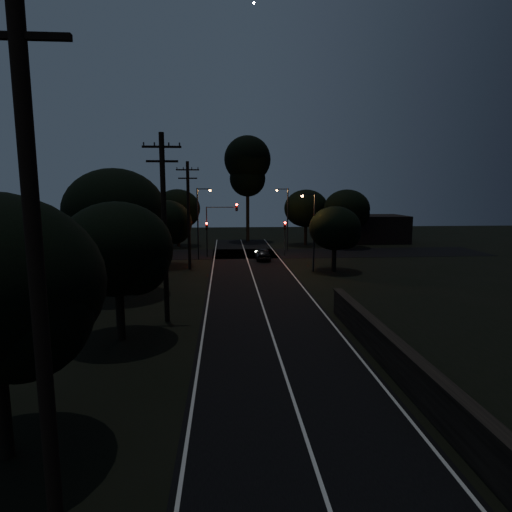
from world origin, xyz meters
TOP-DOWN VIEW (x-y plane):
  - ground at (0.00, 0.00)m, footprint 160.00×160.00m
  - road_surface at (0.00, 31.12)m, footprint 60.00×70.00m
  - utility_pole_near at (-6.00, -2.00)m, footprint 2.20×0.30m
  - utility_pole_mid at (-6.00, 15.00)m, footprint 2.20×0.30m
  - utility_pole_far at (-6.00, 32.00)m, footprint 2.20×0.30m
  - tree_left_b at (-7.80, 11.89)m, footprint 5.69×5.69m
  - tree_left_c at (-10.24, 21.85)m, footprint 7.41×7.41m
  - tree_left_d at (-8.31, 33.89)m, footprint 5.36×5.36m
  - tree_far_nw at (-8.78, 49.87)m, footprint 6.24×6.24m
  - tree_far_w at (-13.78, 45.87)m, footprint 6.19×6.19m
  - tree_far_ne at (9.22, 49.87)m, footprint 6.21×6.21m
  - tree_far_e at (14.22, 46.87)m, footprint 6.20×6.20m
  - tree_right_a at (8.17, 29.90)m, footprint 4.93×4.93m
  - tall_pine at (1.00, 55.00)m, footprint 6.95×6.95m
  - building_left at (-20.00, 52.00)m, footprint 10.00×8.00m
  - building_right at (20.00, 53.00)m, footprint 9.00×7.00m
  - signal_left at (-4.60, 39.99)m, footprint 0.28×0.35m
  - signal_right at (4.60, 39.99)m, footprint 0.28×0.35m
  - signal_mast at (-2.91, 39.99)m, footprint 3.70×0.35m
  - streetlight_a at (-5.31, 38.00)m, footprint 1.66×0.26m
  - streetlight_b at (5.31, 44.00)m, footprint 1.66×0.26m
  - streetlight_c at (5.83, 30.00)m, footprint 1.46×0.26m
  - car at (1.71, 37.11)m, footprint 1.66×3.97m

SIDE VIEW (x-z plane):
  - ground at x=0.00m, z-range 0.00..0.00m
  - road_surface at x=0.00m, z-range 0.00..0.03m
  - car at x=1.71m, z-range 0.00..1.34m
  - building_right at x=20.00m, z-range 0.00..4.00m
  - building_left at x=-20.00m, z-range 0.00..4.40m
  - signal_left at x=-4.60m, z-range 0.79..4.89m
  - signal_right at x=4.60m, z-range 0.79..4.89m
  - tree_right_a at x=8.17m, z-range 0.93..7.20m
  - signal_mast at x=-2.91m, z-range 1.21..7.46m
  - streetlight_c at x=5.83m, z-range 0.60..8.10m
  - tree_left_d at x=-8.31m, z-range 1.00..7.80m
  - streetlight_a at x=-5.31m, z-range 0.64..8.64m
  - streetlight_b at x=5.31m, z-range 0.64..8.64m
  - tree_left_b at x=-7.80m, z-range 1.07..8.30m
  - tree_far_ne at x=9.22m, z-range 1.15..9.00m
  - tree_far_e at x=14.22m, z-range 1.16..9.03m
  - tree_far_nw at x=-8.78m, z-range 1.17..9.07m
  - tree_far_w at x=-13.78m, z-range 1.18..9.07m
  - utility_pole_far at x=-6.00m, z-range 0.23..10.73m
  - utility_pole_mid at x=-6.00m, z-range 0.24..11.24m
  - tree_left_c at x=-10.24m, z-range 1.37..10.74m
  - utility_pole_near at x=-6.00m, z-range 0.25..12.25m
  - tall_pine at x=1.00m, z-range 3.49..19.28m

